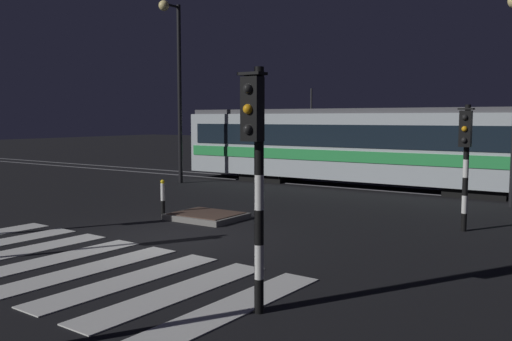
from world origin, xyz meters
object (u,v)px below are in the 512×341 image
(traffic_light_corner_far_right, at_px, (466,148))
(tram, at_px, (364,145))
(traffic_light_corner_near_right, at_px, (256,153))
(bollard_island_edge, at_px, (163,199))
(street_lamp_trackside_left, at_px, (176,71))

(traffic_light_corner_far_right, distance_m, tram, 9.05)
(traffic_light_corner_near_right, bearing_deg, bollard_island_edge, 142.94)
(traffic_light_corner_near_right, xyz_separation_m, bollard_island_edge, (-6.60, 4.98, -1.81))
(traffic_light_corner_far_right, relative_size, tram, 0.19)
(traffic_light_corner_near_right, distance_m, street_lamp_trackside_left, 16.72)
(street_lamp_trackside_left, relative_size, bollard_island_edge, 6.98)
(traffic_light_corner_near_right, xyz_separation_m, street_lamp_trackside_left, (-11.93, 11.46, 2.50))
(tram, bearing_deg, street_lamp_trackside_left, -155.00)
(traffic_light_corner_near_right, relative_size, bollard_island_edge, 3.24)
(tram, bearing_deg, bollard_island_edge, -101.22)
(traffic_light_corner_near_right, height_order, bollard_island_edge, traffic_light_corner_near_right)
(traffic_light_corner_near_right, bearing_deg, traffic_light_corner_far_right, 82.41)
(traffic_light_corner_far_right, bearing_deg, bollard_island_edge, -159.67)
(traffic_light_corner_near_right, height_order, tram, tram)
(traffic_light_corner_near_right, distance_m, tram, 15.57)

